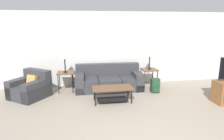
{
  "coord_description": "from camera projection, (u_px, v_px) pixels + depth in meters",
  "views": [
    {
      "loc": [
        -1.16,
        -2.54,
        2.17
      ],
      "look_at": [
        -0.19,
        3.31,
        0.8
      ],
      "focal_mm": 32.0,
      "sensor_mm": 36.0,
      "label": 1
    }
  ],
  "objects": [
    {
      "name": "armchair",
      "position": [
        31.0,
        88.0,
        6.01
      ],
      "size": [
        1.32,
        1.32,
        0.8
      ],
      "color": "#38383D",
      "rests_on": "ground_plane"
    },
    {
      "name": "wall_back",
      "position": [
        112.0,
        49.0,
        7.16
      ],
      "size": [
        9.18,
        0.06,
        2.6
      ],
      "color": "silver",
      "rests_on": "ground_plane"
    },
    {
      "name": "table_lamp_right",
      "position": [
        150.0,
        54.0,
        6.79
      ],
      "size": [
        0.24,
        0.24,
        0.67
      ],
      "color": "black",
      "rests_on": "side_table_right"
    },
    {
      "name": "coffee_table",
      "position": [
        112.0,
        91.0,
        5.63
      ],
      "size": [
        1.13,
        0.54,
        0.44
      ],
      "color": "brown",
      "rests_on": "ground_plane"
    },
    {
      "name": "side_table_right",
      "position": [
        149.0,
        71.0,
        6.93
      ],
      "size": [
        0.52,
        0.52,
        0.65
      ],
      "color": "brown",
      "rests_on": "ground_plane"
    },
    {
      "name": "couch",
      "position": [
        109.0,
        80.0,
        6.8
      ],
      "size": [
        2.24,
        1.03,
        0.82
      ],
      "color": "#38383D",
      "rests_on": "ground_plane"
    },
    {
      "name": "backpack",
      "position": [
        155.0,
        86.0,
        6.44
      ],
      "size": [
        0.26,
        0.27,
        0.46
      ],
      "color": "#23472D",
      "rests_on": "ground_plane"
    },
    {
      "name": "table_lamp_left",
      "position": [
        65.0,
        56.0,
        6.34
      ],
      "size": [
        0.24,
        0.24,
        0.67
      ],
      "color": "black",
      "rests_on": "side_table_left"
    },
    {
      "name": "side_table_left",
      "position": [
        66.0,
        74.0,
        6.48
      ],
      "size": [
        0.52,
        0.52,
        0.65
      ],
      "color": "brown",
      "rests_on": "ground_plane"
    }
  ]
}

